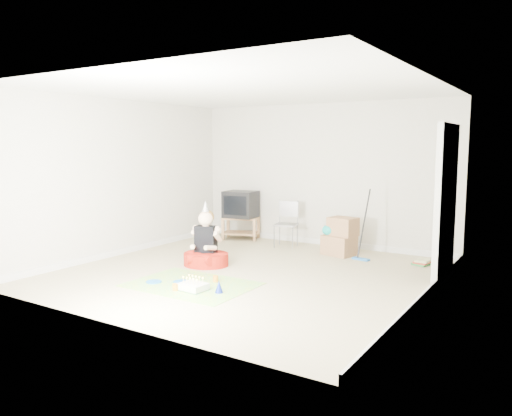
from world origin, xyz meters
The scene contains 16 objects.
ground centered at (0.00, 0.00, 0.00)m, with size 5.00×5.00×0.00m, color tan.
doorway_recess centered at (2.48, 1.20, 1.02)m, with size 0.02×0.90×2.05m, color black.
tv_stand centered at (-1.56, 2.16, 0.26)m, with size 0.79×0.64×0.43m.
crt_tv centered at (-1.56, 2.16, 0.69)m, with size 0.60×0.50×0.52m, color black.
folding_chair centered at (-0.43, 1.95, 0.41)m, with size 0.45×0.43×0.84m.
cardboard_boxes centered at (0.67, 1.84, 0.31)m, with size 0.60×0.49×0.64m.
floor_mop centered at (1.10, 1.67, 0.26)m, with size 0.29×0.38×1.13m.
book_pile centered at (2.03, 1.85, 0.04)m, with size 0.28×0.32×0.09m.
seated_woman centered at (-0.79, 0.05, 0.22)m, with size 0.85×0.85×1.01m.
party_mat centered at (-0.29, -0.91, 0.00)m, with size 1.62×1.17×0.01m, color #E93191.
birthday_cake centered at (-0.09, -1.11, 0.05)m, with size 0.35×0.29×0.15m.
blue_plate_near centered at (-0.47, -0.91, 0.01)m, with size 0.21×0.21×0.01m, color blue.
blue_plate_far centered at (-0.78, -1.11, 0.01)m, with size 0.21×0.21×0.01m, color blue.
orange_cup_near centered at (-0.09, -0.65, 0.05)m, with size 0.07×0.07×0.08m, color orange.
orange_cup_far centered at (-0.27, -1.24, 0.05)m, with size 0.08×0.08×0.09m, color orange.
blue_party_hat centered at (0.25, -1.02, 0.08)m, with size 0.11×0.11×0.15m, color #192EAF.
Camera 1 is at (3.87, -5.90, 1.83)m, focal length 35.00 mm.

